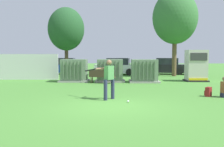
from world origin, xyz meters
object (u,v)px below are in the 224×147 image
at_px(park_bench, 102,76).
at_px(backpack, 208,92).
at_px(batter, 108,77).
at_px(transformer_mid_east, 144,71).
at_px(transformer_west, 74,71).
at_px(transformer_mid_west, 110,71).
at_px(parked_car_leftmost, 6,67).
at_px(parked_car_rightmost, 166,67).
at_px(generator_enclosure, 196,66).
at_px(sports_ball, 128,101).
at_px(parked_car_right_of_center, 117,67).
at_px(parked_car_left_of_center, 63,67).

height_order(park_bench, backpack, park_bench).
distance_m(batter, backpack, 4.82).
bearing_deg(transformer_mid_east, park_bench, -164.07).
relative_size(transformer_west, park_bench, 1.14).
distance_m(transformer_west, transformer_mid_west, 2.60).
distance_m(batter, parked_car_leftmost, 17.57).
distance_m(park_bench, parked_car_rightmost, 10.33).
height_order(generator_enclosure, sports_ball, generator_enclosure).
xyz_separation_m(transformer_mid_west, parked_car_right_of_center, (0.53, 6.63, -0.04)).
xyz_separation_m(transformer_mid_east, parked_car_left_of_center, (-7.38, 7.53, -0.04)).
bearing_deg(transformer_mid_west, backpack, -53.98).
xyz_separation_m(sports_ball, parked_car_right_of_center, (-0.41, 14.81, 0.71)).
xyz_separation_m(transformer_mid_east, sports_ball, (-1.48, -7.89, -0.74)).
bearing_deg(batter, parked_car_rightmost, 70.36).
relative_size(backpack, parked_car_leftmost, 0.10).
bearing_deg(park_bench, parked_car_right_of_center, 82.23).
bearing_deg(parked_car_rightmost, parked_car_right_of_center, -171.61).
relative_size(parked_car_left_of_center, parked_car_rightmost, 0.96).
bearing_deg(transformer_west, backpack, -41.78).
bearing_deg(generator_enclosure, transformer_mid_east, -169.40).
distance_m(backpack, parked_car_right_of_center, 13.87).
relative_size(park_bench, sports_ball, 20.48).
xyz_separation_m(generator_enclosure, batter, (-6.21, -7.90, -0.16)).
xyz_separation_m(transformer_mid_west, parked_car_leftmost, (-10.43, 6.60, -0.04)).
bearing_deg(generator_enclosure, parked_car_rightmost, 97.64).
bearing_deg(transformer_mid_west, batter, -89.27).
bearing_deg(backpack, transformer_mid_west, 126.02).
height_order(transformer_west, batter, batter).
height_order(transformer_west, generator_enclosure, generator_enclosure).
height_order(park_bench, parked_car_leftmost, parked_car_leftmost).
bearing_deg(parked_car_rightmost, sports_ball, -105.95).
distance_m(park_bench, parked_car_left_of_center, 9.48).
distance_m(transformer_mid_east, parked_car_leftmost, 14.59).
height_order(transformer_mid_east, parked_car_leftmost, same).
distance_m(sports_ball, parked_car_leftmost, 18.67).
bearing_deg(generator_enclosure, parked_car_leftmost, 159.79).
bearing_deg(park_bench, parked_car_leftmost, 142.02).
bearing_deg(parked_car_left_of_center, transformer_mid_west, -55.66).
relative_size(batter, parked_car_leftmost, 0.41).
relative_size(generator_enclosure, parked_car_right_of_center, 0.52).
bearing_deg(parked_car_left_of_center, sports_ball, -69.09).
bearing_deg(transformer_mid_west, park_bench, -115.18).
bearing_deg(generator_enclosure, backpack, -102.33).
height_order(park_bench, parked_car_right_of_center, parked_car_right_of_center).
xyz_separation_m(transformer_west, generator_enclosure, (8.91, 0.42, 0.35)).
bearing_deg(sports_ball, transformer_mid_east, 79.37).
distance_m(parked_car_right_of_center, parked_car_rightmost, 4.90).
relative_size(backpack, parked_car_left_of_center, 0.10).
relative_size(transformer_mid_east, parked_car_right_of_center, 0.48).
bearing_deg(batter, transformer_mid_east, 72.02).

